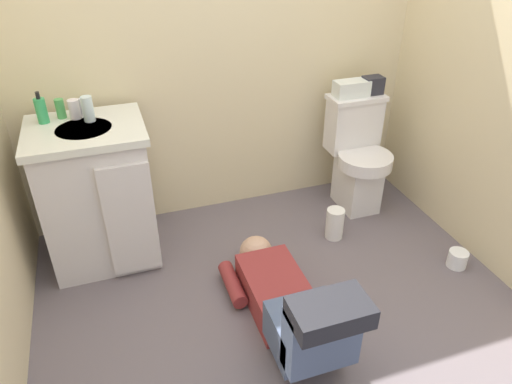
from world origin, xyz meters
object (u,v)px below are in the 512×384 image
Objects in this scene: faucet at (81,108)px; toilet_paper_roll at (457,259)px; person_plumber at (290,304)px; soap_dispenser at (41,110)px; toiletry_bag at (373,85)px; bottle_white at (74,109)px; bottle_green at (60,109)px; vanity_cabinet at (98,194)px; paper_towel_roll at (335,224)px; tissue_box at (351,89)px; bottle_clear at (88,109)px; toilet at (357,155)px.

faucet is 2.25m from toilet_paper_roll.
faucet reaches higher than person_plumber.
toiletry_bag is at bearing -0.03° from soap_dispenser.
bottle_green is at bearing 156.35° from bottle_white.
soap_dispenser is (-0.19, 0.13, 0.47)m from vanity_cabinet.
vanity_cabinet is 7.45× the size of toilet_paper_roll.
toiletry_bag is at bearing 45.35° from paper_towel_roll.
toiletry_bag is 1.20× the size of bottle_green.
toilet_paper_roll is (1.89, -0.76, -0.37)m from vanity_cabinet.
paper_towel_roll is (1.34, -0.29, -0.32)m from vanity_cabinet.
vanity_cabinet is at bearing -175.91° from toiletry_bag.
tissue_box is (0.81, 1.02, 0.62)m from person_plumber.
tissue_box is 1.57m from bottle_clear.
tissue_box reaches higher than toilet_paper_roll.
toilet_paper_roll is at bearing -24.92° from bottle_green.
vanity_cabinet is 3.73× the size of tissue_box.
bottle_clear is (0.04, -0.07, 0.02)m from faucet.
bottle_white is 1.63m from paper_towel_roll.
bottle_clear is at bearing -178.09° from tissue_box.
toilet_paper_roll is (0.14, -0.89, -0.76)m from toiletry_bag.
toiletry_bag is at bearing -1.19° from bottle_green.
bottle_clear is 0.66× the size of paper_towel_roll.
bottle_clear is at bearing 127.86° from person_plumber.
bottle_green is 0.17m from bottle_clear.
toilet_paper_roll is (1.10, 0.14, -0.13)m from person_plumber.
soap_dispenser reaches higher than toilet_paper_roll.
bottle_green is (-0.89, 1.06, 0.70)m from person_plumber.
toilet is at bearing 47.53° from person_plumber.
soap_dispenser reaches higher than person_plumber.
person_plumber reaches higher than paper_towel_roll.
person_plumber is 1.54m from toiletry_bag.
tissue_box reaches higher than vanity_cabinet.
toilet_paper_roll is at bearing -22.00° from vanity_cabinet.
toilet is 1.72m from faucet.
toilet is at bearing -3.88° from faucet.
bottle_green is 0.51× the size of paper_towel_roll.
toilet_paper_roll is (0.55, -0.48, -0.05)m from paper_towel_roll.
faucet is at bearing 116.63° from bottle_clear.
paper_towel_roll is (1.54, -0.41, -0.79)m from soap_dispenser.
soap_dispenser is 0.83× the size of paper_towel_roll.
bottle_green is (-0.10, 0.02, 0.00)m from faucet.
bottle_green is (0.09, 0.04, -0.02)m from soap_dispenser.
bottle_green is 0.78× the size of bottle_clear.
tissue_box is 2.00× the size of toilet_paper_roll.
toilet is 7.28× the size of bottle_green.
vanity_cabinet reaches higher than toilet_paper_roll.
person_plumber is at bearing -133.14° from toiletry_bag.
tissue_box is 1.64m from bottle_white.
bottle_white is at bearing 179.72° from tissue_box.
bottle_white reaches higher than toilet.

